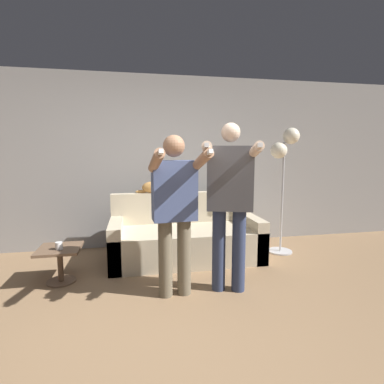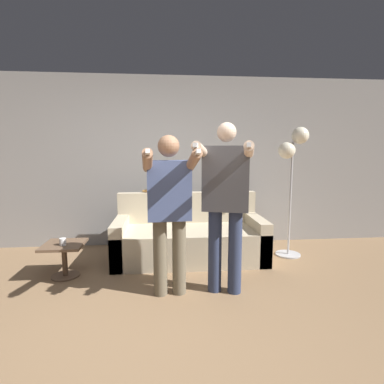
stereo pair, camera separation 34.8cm
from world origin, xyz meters
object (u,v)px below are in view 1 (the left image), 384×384
Objects in this scene: person_right at (230,196)px; side_table at (60,257)px; couch at (185,239)px; floor_lamp at (284,156)px; cup at (59,246)px; person_left at (175,205)px; cat at (154,187)px.

side_table is (-1.79, 0.56, -0.73)m from person_right.
couch is 1.12× the size of floor_lamp.
floor_lamp reaches higher than cup.
person_left reaches higher than couch.
person_right reaches higher than cup.
cup reaches higher than side_table.
floor_lamp reaches higher than cat.
person_left is at bearing -85.23° from cat.
floor_lamp is at bearing 9.17° from side_table.
couch is 24.76× the size of cup.
person_left reaches higher than cat.
cat is 1.54m from side_table.
couch is 1.60m from cup.
cat is (-0.12, 1.39, 0.02)m from person_left.
side_table is at bearing 100.99° from cup.
cat reaches higher than couch.
floor_lamp reaches higher than person_left.
side_table is at bearing -143.34° from cat.
person_left is at bearing -22.47° from cup.
couch is at bearing -40.26° from cat.
person_right is at bearing -17.40° from side_table.
person_left is at bearing -24.68° from side_table.
cup is (0.01, -0.06, 0.15)m from side_table.
cat is (-0.68, 1.39, -0.06)m from person_right.
cat is 5.31× the size of cup.
side_table is (-1.22, 0.56, -0.65)m from person_left.
person_left reaches higher than side_table.
floor_lamp is at bearing -0.52° from couch.
person_left is 20.08× the size of cup.
person_right is 4.07× the size of cat.
floor_lamp is at bearing 58.13° from person_right.
couch is 1.27m from person_left.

